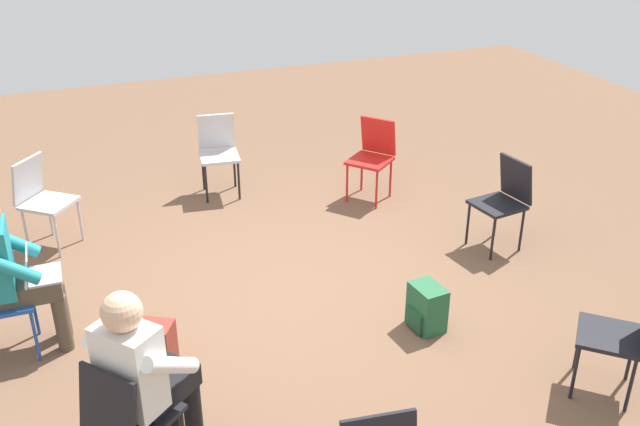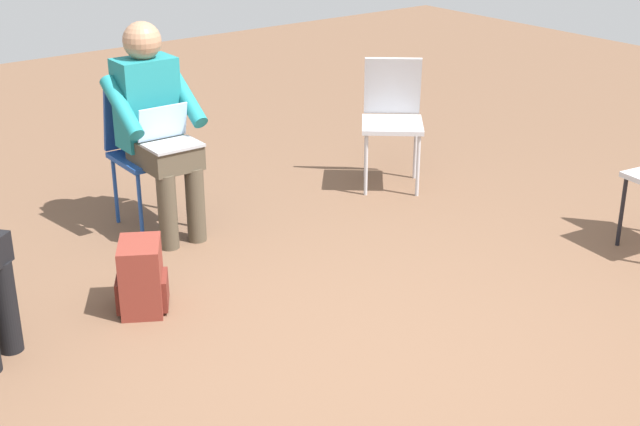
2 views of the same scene
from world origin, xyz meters
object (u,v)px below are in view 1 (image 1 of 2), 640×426
object	(u,v)px
chair_north	(504,197)
person_in_white	(143,370)
chair_northeast	(623,331)
backpack_by_empty_chair	(427,310)
person_with_laptop	(11,267)
chair_southeast	(126,416)
chair_west	(218,149)
backpack_near_laptop_user	(154,349)
chair_southwest	(41,196)
chair_northwest	(373,153)

from	to	relation	value
chair_north	person_in_white	size ratio (longest dim) A/B	0.69
chair_northeast	backpack_by_empty_chair	size ratio (longest dim) A/B	2.36
chair_north	person_with_laptop	distance (m)	4.12
chair_southeast	chair_west	size ratio (longest dim) A/B	1.00
backpack_near_laptop_user	backpack_by_empty_chair	bearing A→B (deg)	82.39
backpack_near_laptop_user	person_in_white	bearing A→B (deg)	-9.93
chair_north	person_with_laptop	bearing A→B (deg)	83.43
chair_southwest	chair_southeast	distance (m)	3.21
person_with_laptop	chair_southeast	bearing A→B (deg)	20.12
chair_west	chair_north	bearing A→B (deg)	142.29
chair_northeast	backpack_by_empty_chair	distance (m)	1.41
chair_northwest	backpack_by_empty_chair	size ratio (longest dim) A/B	2.36
chair_west	person_in_white	xyz separation A→B (m)	(3.66, -1.34, 0.20)
chair_west	person_in_white	world-z (taller)	person_in_white
chair_northeast	backpack_near_laptop_user	world-z (taller)	chair_northeast
chair_north	person_in_white	world-z (taller)	person_in_white
person_with_laptop	backpack_by_empty_chair	bearing A→B (deg)	74.79
chair_southwest	person_in_white	distance (m)	3.13
chair_northeast	chair_west	distance (m)	4.45
person_with_laptop	backpack_by_empty_chair	xyz separation A→B (m)	(0.82, 2.84, -0.53)
chair_west	backpack_near_laptop_user	size ratio (longest dim) A/B	2.36
chair_north	person_in_white	bearing A→B (deg)	106.38
chair_north	chair_northwest	bearing A→B (deg)	16.52
chair_west	chair_southeast	bearing A→B (deg)	76.43
chair_northeast	chair_southeast	distance (m)	3.11
person_in_white	backpack_near_laptop_user	world-z (taller)	person_in_white
chair_southwest	chair_northeast	size ratio (longest dim) A/B	1.00
chair_southeast	backpack_near_laptop_user	bearing A→B (deg)	124.84
chair_southwest	chair_northeast	bearing A→B (deg)	83.85
person_with_laptop	backpack_near_laptop_user	size ratio (longest dim) A/B	3.44
chair_southwest	chair_southeast	bearing A→B (deg)	45.84
backpack_by_empty_chair	chair_southwest	bearing A→B (deg)	-133.12
person_with_laptop	backpack_near_laptop_user	distance (m)	1.13
chair_southeast	backpack_by_empty_chair	distance (m)	2.44
chair_west	person_with_laptop	size ratio (longest dim) A/B	0.69
backpack_by_empty_chair	chair_west	bearing A→B (deg)	-164.59
chair_southwest	person_in_white	world-z (taller)	person_in_white
chair_northwest	person_with_laptop	xyz separation A→B (m)	(1.50, -3.47, 0.20)
chair_southwest	backpack_by_empty_chair	bearing A→B (deg)	86.97
chair_west	chair_northwest	bearing A→B (deg)	161.79
chair_southeast	backpack_by_empty_chair	bearing A→B (deg)	68.57
chair_north	person_in_white	distance (m)	3.77
chair_southeast	backpack_by_empty_chair	xyz separation A→B (m)	(-0.74, 2.30, -0.34)
chair_southwest	backpack_by_empty_chair	distance (m)	3.61
chair_north	backpack_by_empty_chair	xyz separation A→B (m)	(0.90, -1.27, -0.34)
chair_north	chair_northwest	distance (m)	1.56
chair_northwest	chair_southeast	bearing A→B (deg)	97.38
chair_north	person_in_white	xyz separation A→B (m)	(1.53, -3.44, 0.20)
chair_southeast	backpack_by_empty_chair	world-z (taller)	chair_southeast
backpack_near_laptop_user	backpack_by_empty_chair	size ratio (longest dim) A/B	1.00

